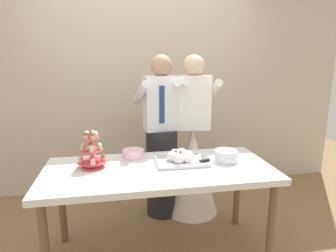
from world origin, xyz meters
TOP-DOWN VIEW (x-y plane):
  - rear_wall at (0.00, 1.41)m, footprint 5.20×0.10m
  - dessert_table at (0.00, 0.00)m, footprint 1.80×0.80m
  - cupcake_stand at (-0.52, 0.11)m, footprint 0.23×0.23m
  - main_cake_tray at (0.20, 0.07)m, footprint 0.43×0.31m
  - plate_stack at (0.58, 0.04)m, footprint 0.19×0.19m
  - round_cake at (-0.19, 0.26)m, footprint 0.24×0.24m
  - person_groom at (0.13, 0.66)m, footprint 0.51×0.54m
  - person_bride at (0.45, 0.66)m, footprint 0.56×0.56m

SIDE VIEW (x-z plane):
  - person_bride at x=0.45m, z-range -0.25..1.41m
  - dessert_table at x=0.00m, z-range 0.31..1.09m
  - person_groom at x=0.13m, z-range -0.08..1.58m
  - round_cake at x=-0.19m, z-range 0.77..0.85m
  - main_cake_tray at x=0.20m, z-range 0.75..0.88m
  - plate_stack at x=0.58m, z-range 0.77..0.87m
  - cupcake_stand at x=-0.52m, z-range 0.75..1.06m
  - rear_wall at x=0.00m, z-range 0.00..2.90m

